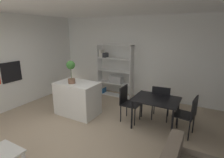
# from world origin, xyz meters

# --- Properties ---
(ground_plane) EXTENTS (8.91, 8.91, 0.00)m
(ground_plane) POSITION_xyz_m (0.00, 0.00, 0.00)
(ground_plane) COLOR tan
(ceiling_slab) EXTENTS (6.48, 6.11, 0.06)m
(ceiling_slab) POSITION_xyz_m (0.00, 0.00, 2.81)
(ceiling_slab) COLOR white
(ceiling_slab) RESTS_ON ground_plane
(back_partition) EXTENTS (6.48, 0.06, 2.78)m
(back_partition) POSITION_xyz_m (0.00, 3.02, 1.39)
(back_partition) COLOR white
(back_partition) RESTS_ON ground_plane
(built_in_oven) EXTENTS (0.06, 0.58, 0.58)m
(built_in_oven) POSITION_xyz_m (-2.50, 0.19, 1.13)
(built_in_oven) COLOR black
(built_in_oven) RESTS_ON ground_plane
(kitchen_island) EXTENTS (1.15, 0.73, 0.92)m
(kitchen_island) POSITION_xyz_m (-0.58, 0.80, 0.46)
(kitchen_island) COLOR white
(kitchen_island) RESTS_ON ground_plane
(potted_plant_on_island) EXTENTS (0.23, 0.23, 0.61)m
(potted_plant_on_island) POSITION_xyz_m (-0.67, 0.69, 1.30)
(potted_plant_on_island) COLOR brown
(potted_plant_on_island) RESTS_ON kitchen_island
(open_bookshelf) EXTENTS (1.31, 0.32, 1.83)m
(open_bookshelf) POSITION_xyz_m (-0.42, 2.63, 0.83)
(open_bookshelf) COLOR white
(open_bookshelf) RESTS_ON ground_plane
(child_table) EXTENTS (0.56, 0.44, 0.52)m
(child_table) POSITION_xyz_m (-0.06, -1.59, 0.42)
(child_table) COLOR silver
(child_table) RESTS_ON ground_plane
(dining_table) EXTENTS (1.05, 0.81, 0.74)m
(dining_table) POSITION_xyz_m (1.53, 1.14, 0.66)
(dining_table) COLOR black
(dining_table) RESTS_ON ground_plane
(dining_chair_window_side) EXTENTS (0.47, 0.49, 0.93)m
(dining_chair_window_side) POSITION_xyz_m (2.27, 1.13, 0.56)
(dining_chair_window_side) COLOR black
(dining_chair_window_side) RESTS_ON ground_plane
(dining_chair_island_side) EXTENTS (0.45, 0.43, 0.92)m
(dining_chair_island_side) POSITION_xyz_m (0.79, 1.14, 0.55)
(dining_chair_island_side) COLOR black
(dining_chair_island_side) RESTS_ON ground_plane
(dining_chair_far) EXTENTS (0.50, 0.49, 0.94)m
(dining_chair_far) POSITION_xyz_m (1.54, 1.56, 0.57)
(dining_chair_far) COLOR black
(dining_chair_far) RESTS_ON ground_plane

